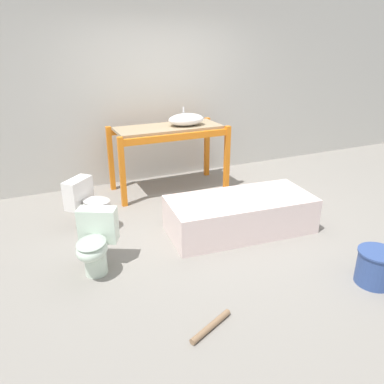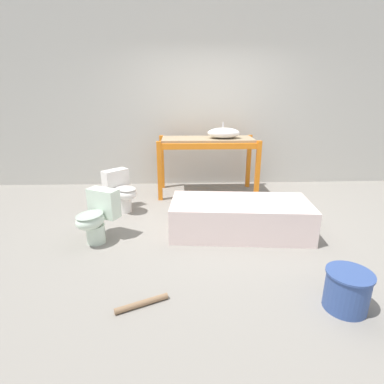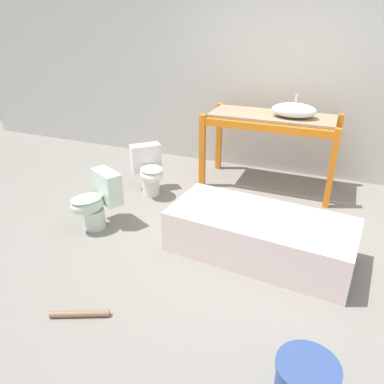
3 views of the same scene
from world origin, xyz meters
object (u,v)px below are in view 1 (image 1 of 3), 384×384
Objects in this scene: toilet_far at (89,203)px; bucket_white at (376,267)px; toilet_near at (95,242)px; sink_basin at (186,119)px; bathtub_main at (240,212)px.

toilet_far is 3.11m from bucket_white.
toilet_near is 0.95m from toilet_far.
sink_basin is 0.88× the size of toilet_near.
toilet_near is (-1.69, -1.69, -0.72)m from sink_basin.
sink_basin is 1.46× the size of bucket_white.
bathtub_main is 1.78m from toilet_far.
sink_basin is at bearing -18.91° from toilet_far.
bathtub_main is 1.71m from toilet_near.
sink_basin reaches higher than toilet_far.
bathtub_main is 4.80× the size of bucket_white.
sink_basin is 0.30× the size of bathtub_main.
bathtub_main is at bearing -70.72° from toilet_far.
sink_basin is at bearing 72.22° from toilet_near.
toilet_far is (0.11, 0.95, 0.00)m from toilet_near.
bathtub_main is at bearing -89.48° from sink_basin.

